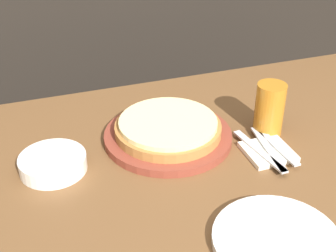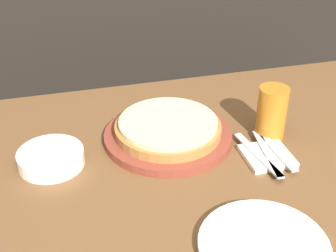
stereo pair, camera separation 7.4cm
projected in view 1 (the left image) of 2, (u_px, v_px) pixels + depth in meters
name	position (u px, v px, depth m)	size (l,w,h in m)	color
pizza_on_board	(168.00, 131.00, 1.17)	(0.32, 0.32, 0.06)	brown
beer_glass	(270.00, 107.00, 1.17)	(0.07, 0.07, 0.14)	#B7701E
dinner_plate	(277.00, 241.00, 0.87)	(0.24, 0.24, 0.02)	white
side_bowl	(53.00, 163.00, 1.07)	(0.15, 0.15, 0.04)	white
napkin_stack	(268.00, 152.00, 1.13)	(0.11, 0.11, 0.01)	silver
fork	(259.00, 151.00, 1.11)	(0.04, 0.19, 0.00)	silver
dinner_knife	(268.00, 149.00, 1.12)	(0.04, 0.19, 0.00)	silver
spoon	(278.00, 147.00, 1.13)	(0.03, 0.16, 0.00)	silver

